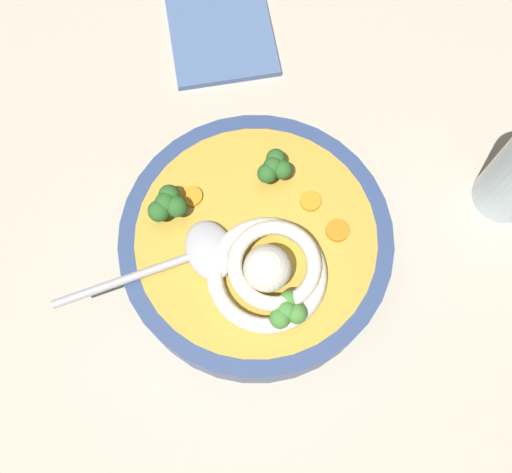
# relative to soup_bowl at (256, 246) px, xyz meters

# --- Properties ---
(table_slab) EXTENTS (1.18, 1.18, 0.04)m
(table_slab) POSITION_rel_soup_bowl_xyz_m (0.01, -0.01, -0.05)
(table_slab) COLOR #BCB29E
(table_slab) RESTS_ON ground
(soup_bowl) EXTENTS (0.26, 0.26, 0.06)m
(soup_bowl) POSITION_rel_soup_bowl_xyz_m (0.00, 0.00, 0.00)
(soup_bowl) COLOR #334775
(soup_bowl) RESTS_ON table_slab
(noodle_pile) EXTENTS (0.12, 0.12, 0.05)m
(noodle_pile) POSITION_rel_soup_bowl_xyz_m (-0.03, -0.02, 0.04)
(noodle_pile) COLOR silver
(noodle_pile) RESTS_ON soup_bowl
(soup_spoon) EXTENTS (0.13, 0.16, 0.02)m
(soup_spoon) POSITION_rel_soup_bowl_xyz_m (-0.04, 0.05, 0.04)
(soup_spoon) COLOR #B7B7BC
(soup_spoon) RESTS_ON soup_bowl
(broccoli_floret_near_spoon) EXTENTS (0.04, 0.03, 0.03)m
(broccoli_floret_near_spoon) POSITION_rel_soup_bowl_xyz_m (0.00, 0.09, 0.05)
(broccoli_floret_near_spoon) COLOR #7A9E60
(broccoli_floret_near_spoon) RESTS_ON soup_bowl
(broccoli_floret_beside_chili) EXTENTS (0.04, 0.03, 0.03)m
(broccoli_floret_beside_chili) POSITION_rel_soup_bowl_xyz_m (0.07, 0.00, 0.05)
(broccoli_floret_beside_chili) COLOR #7A9E60
(broccoli_floret_beside_chili) RESTS_ON soup_bowl
(broccoli_floret_far) EXTENTS (0.04, 0.03, 0.03)m
(broccoli_floret_far) POSITION_rel_soup_bowl_xyz_m (-0.06, -0.05, 0.05)
(broccoli_floret_far) COLOR #7A9E60
(broccoli_floret_far) RESTS_ON soup_bowl
(carrot_slice_beside_noodles) EXTENTS (0.02, 0.02, 0.00)m
(carrot_slice_beside_noodles) POSITION_rel_soup_bowl_xyz_m (0.02, 0.07, 0.03)
(carrot_slice_beside_noodles) COLOR orange
(carrot_slice_beside_noodles) RESTS_ON soup_bowl
(carrot_slice_extra_a) EXTENTS (0.02, 0.02, 0.00)m
(carrot_slice_extra_a) POSITION_rel_soup_bowl_xyz_m (0.05, -0.04, 0.03)
(carrot_slice_extra_a) COLOR orange
(carrot_slice_extra_a) RESTS_ON soup_bowl
(carrot_slice_front) EXTENTS (0.02, 0.02, 0.00)m
(carrot_slice_front) POSITION_rel_soup_bowl_xyz_m (0.03, -0.07, 0.03)
(carrot_slice_front) COLOR orange
(carrot_slice_front) RESTS_ON soup_bowl
(folded_napkin) EXTENTS (0.17, 0.17, 0.01)m
(folded_napkin) POSITION_rel_soup_bowl_xyz_m (0.25, 0.12, -0.03)
(folded_napkin) COLOR #4C6693
(folded_napkin) RESTS_ON table_slab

